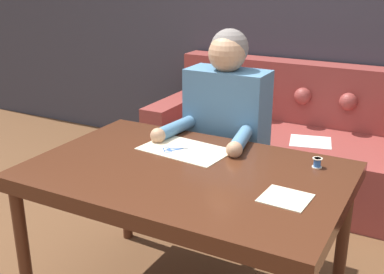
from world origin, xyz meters
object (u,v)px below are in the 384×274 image
(couch, at_px, (293,147))
(thread_spool, at_px, (317,163))
(person, at_px, (226,141))
(scissors, at_px, (178,149))
(dining_table, at_px, (186,183))

(couch, bearing_deg, thread_spool, -69.91)
(person, height_order, thread_spool, person)
(person, relative_size, thread_spool, 28.79)
(scissors, bearing_deg, thread_spool, 9.14)
(dining_table, distance_m, person, 0.63)
(dining_table, xyz_separation_m, scissors, (-0.15, 0.19, 0.07))
(dining_table, relative_size, person, 1.09)
(person, height_order, scissors, person)
(couch, xyz_separation_m, thread_spool, (0.49, -1.34, 0.46))
(couch, relative_size, scissors, 9.99)
(couch, bearing_deg, person, -96.14)
(couch, height_order, thread_spool, couch)
(dining_table, height_order, scissors, scissors)
(scissors, relative_size, thread_spool, 4.65)
(scissors, bearing_deg, couch, 83.36)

